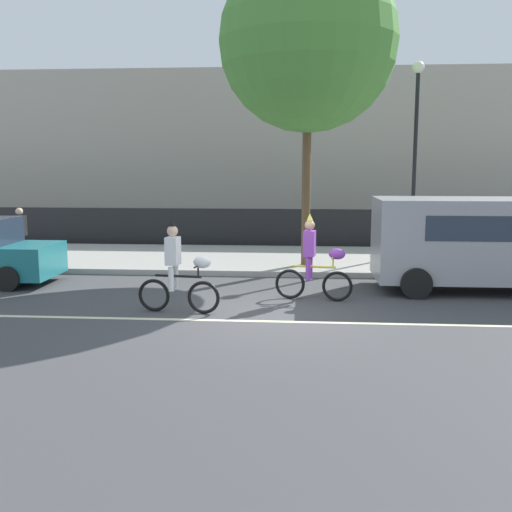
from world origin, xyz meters
TOP-DOWN VIEW (x-y plane):
  - ground_plane at (0.00, 0.00)m, footprint 80.00×80.00m
  - road_centre_line at (0.00, -0.50)m, footprint 36.00×0.14m
  - sidewalk_curb at (0.00, 6.50)m, footprint 60.00×5.00m
  - fence_line at (0.00, 9.40)m, footprint 40.00×0.08m
  - building_backdrop at (0.35, 18.00)m, footprint 28.00×8.00m
  - parade_cyclist_zebra at (-1.85, 0.06)m, footprint 1.72×0.51m
  - parade_cyclist_purple at (0.89, 1.39)m, footprint 1.71×0.53m
  - parked_van_grey at (4.93, 2.70)m, footprint 5.00×2.22m
  - street_lamp_post at (4.03, 7.28)m, footprint 0.36×0.36m
  - street_tree_near_lamp at (0.71, 5.18)m, footprint 4.81×4.81m
  - pedestrian_onlooker at (-7.22, 4.41)m, footprint 0.32×0.20m

SIDE VIEW (x-z plane):
  - ground_plane at x=0.00m, z-range 0.00..0.00m
  - road_centre_line at x=0.00m, z-range 0.00..0.01m
  - sidewalk_curb at x=0.00m, z-range 0.00..0.15m
  - fence_line at x=0.00m, z-range 0.00..1.40m
  - parade_cyclist_zebra at x=-1.85m, z-range -0.12..1.80m
  - parade_cyclist_purple at x=0.89m, z-range -0.12..1.80m
  - pedestrian_onlooker at x=-7.22m, z-range 0.20..1.82m
  - parked_van_grey at x=4.93m, z-range 0.19..2.37m
  - building_backdrop at x=0.35m, z-range 0.00..6.94m
  - street_lamp_post at x=4.03m, z-range 1.06..6.92m
  - street_tree_near_lamp at x=0.71m, z-range 1.97..10.43m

